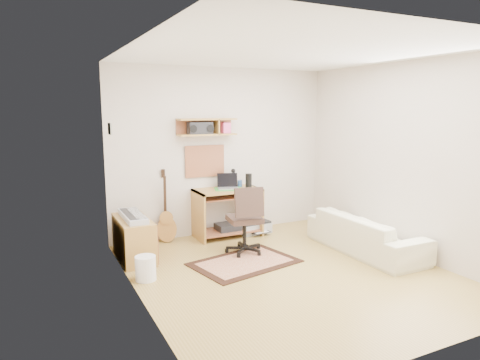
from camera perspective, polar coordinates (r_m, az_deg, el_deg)
name	(u,v)px	position (r m, az deg, el deg)	size (l,w,h in m)	color
floor	(289,273)	(5.45, 6.45, -12.03)	(3.60, 4.00, 0.01)	#AC8D47
ceiling	(293,52)	(5.11, 7.02, 16.36)	(3.60, 4.00, 0.01)	white
back_wall	(222,152)	(6.87, -2.40, 3.73)	(3.60, 0.01, 2.60)	beige
left_wall	(137,178)	(4.41, -13.37, 0.27)	(0.01, 4.00, 2.60)	beige
right_wall	(404,159)	(6.28, 20.71, 2.59)	(0.01, 4.00, 2.60)	beige
wall_shelf	(207,127)	(6.61, -4.36, 6.96)	(0.90, 0.25, 0.26)	#B4853F
cork_board	(205,161)	(6.75, -4.64, 2.50)	(0.64, 0.03, 0.49)	tan
wall_photo	(110,129)	(5.84, -16.71, 6.46)	(0.02, 0.20, 0.15)	#4C8CBF
desk	(228,213)	(6.77, -1.64, -4.31)	(1.00, 0.55, 0.75)	#B4853F
laptop	(228,182)	(6.65, -1.57, -0.20)	(0.31, 0.31, 0.24)	silver
speaker	(249,181)	(6.77, 1.14, -0.09)	(0.10, 0.10, 0.22)	black
desk_lamp	(235,177)	(6.87, -0.71, 0.33)	(0.10, 0.10, 0.29)	black
pencil_cup	(240,183)	(6.88, -0.02, -0.44)	(0.07, 0.07, 0.10)	#3864AA
boombox	(200,128)	(6.56, -5.29, 6.76)	(0.37, 0.17, 0.19)	black
rug	(245,262)	(5.72, 0.62, -10.77)	(1.31, 0.87, 0.02)	tan
task_chair	(245,219)	(5.96, 0.60, -5.14)	(0.49, 0.49, 0.96)	#33241E
cabinet	(134,239)	(5.96, -13.78, -7.50)	(0.40, 0.90, 0.55)	#B4853F
music_keyboard	(133,216)	(5.88, -13.90, -4.62)	(0.24, 0.78, 0.07)	#B2B5BA
guitar	(166,206)	(6.53, -9.66, -3.39)	(0.29, 0.18, 1.10)	#AF7935
waste_basket	(146,268)	(5.26, -12.29, -11.24)	(0.24, 0.24, 0.29)	white
printer	(253,227)	(7.04, 1.74, -6.20)	(0.49, 0.38, 0.18)	#A5A8AA
sofa	(366,227)	(6.30, 16.19, -5.96)	(1.79, 0.52, 0.70)	beige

